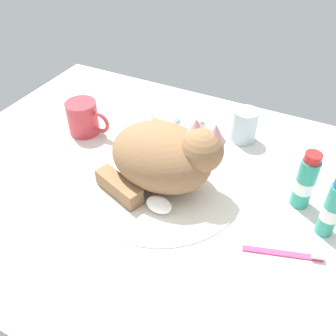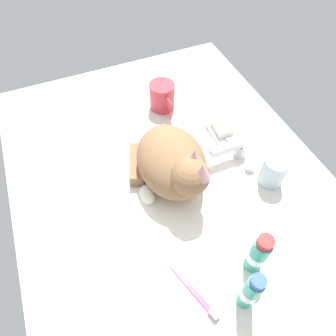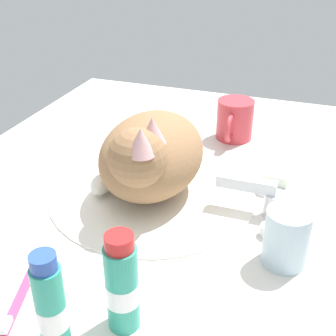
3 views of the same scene
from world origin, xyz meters
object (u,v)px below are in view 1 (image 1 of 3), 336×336
coffee_mug (84,118)px  toothpaste_bottle (305,182)px  soap_bar (165,119)px  toothbrush (288,253)px  mouthwash_bottle (332,209)px  cat (166,157)px  faucet (197,128)px  rinse_cup (244,126)px

coffee_mug → toothpaste_bottle: (56.02, -1.30, 1.80)cm
soap_bar → toothbrush: 48.07cm
mouthwash_bottle → cat: bearing=-176.8°
coffee_mug → soap_bar: (17.62, 11.92, -1.99)cm
faucet → toothbrush: 40.01cm
coffee_mug → mouthwash_bottle: bearing=-6.4°
coffee_mug → mouthwash_bottle: 62.34cm
cat → rinse_cup: cat is taller
coffee_mug → toothbrush: 59.19cm
cat → soap_bar: cat is taller
mouthwash_bottle → toothpaste_bottle: bearing=136.5°
cat → rinse_cup: size_ratio=3.05×
faucet → soap_bar: 9.64cm
faucet → toothpaste_bottle: toothpaste_bottle is taller
cat → rinse_cup: 26.39cm
coffee_mug → rinse_cup: 41.21cm
faucet → soap_bar: bearing=174.6°
mouthwash_bottle → soap_bar: bearing=157.0°
toothpaste_bottle → mouthwash_bottle: bearing=-43.5°
cat → toothpaste_bottle: (27.57, 7.49, -1.92)cm
rinse_cup → mouthwash_bottle: 32.64cm
mouthwash_bottle → toothbrush: mouthwash_bottle is taller
rinse_cup → toothbrush: 36.48cm
cat → mouthwash_bottle: (33.48, 1.88, -1.70)cm
coffee_mug → toothbrush: bearing=-15.4°
soap_bar → cat: bearing=-62.4°
mouthwash_bottle → coffee_mug: bearing=173.6°
coffee_mug → toothbrush: size_ratio=0.85×
coffee_mug → toothpaste_bottle: 56.06cm
soap_bar → mouthwash_bottle: mouthwash_bottle is taller
toothbrush → cat: bearing=166.5°
toothpaste_bottle → cat: bearing=-164.8°
rinse_cup → toothbrush: size_ratio=0.60×
faucet → toothpaste_bottle: size_ratio=1.06×
toothbrush → soap_bar: bearing=145.0°
faucet → cat: (1.23, -19.81, 5.30)cm
cat → soap_bar: 24.06cm
cat → toothbrush: bearing=-13.5°
rinse_cup → toothpaste_bottle: toothpaste_bottle is taller
rinse_cup → cat: bearing=-112.0°
cat → rinse_cup: (9.77, 24.22, -3.84)cm
cat → mouthwash_bottle: bearing=3.2°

